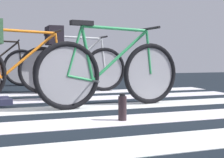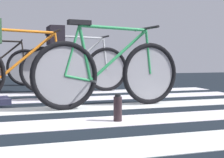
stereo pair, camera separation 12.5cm
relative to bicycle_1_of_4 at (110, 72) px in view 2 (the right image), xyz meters
name	(u,v)px [view 2 (the right image)]	position (x,y,z in m)	size (l,w,h in m)	color
ground	(64,112)	(-0.52, -0.12, -0.40)	(18.00, 14.00, 0.02)	black
crosswalk_markings	(69,115)	(-0.52, -0.38, -0.38)	(5.47, 4.26, 0.00)	silver
bicycle_1_of_4	(110,72)	(0.00, 0.00, 0.00)	(1.73, 0.52, 0.93)	black
bicycle_2_of_4	(19,71)	(-0.95, 0.68, 0.00)	(1.73, 0.53, 0.93)	black
bicycle_3_of_4	(76,68)	(-0.08, 1.60, 0.00)	(1.74, 0.52, 0.93)	black
cyclist_3_of_4	(56,50)	(-0.39, 1.58, 0.28)	(0.33, 0.42, 1.03)	brown
water_bottle	(118,108)	(-0.16, -0.77, -0.27)	(0.07, 0.07, 0.24)	black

